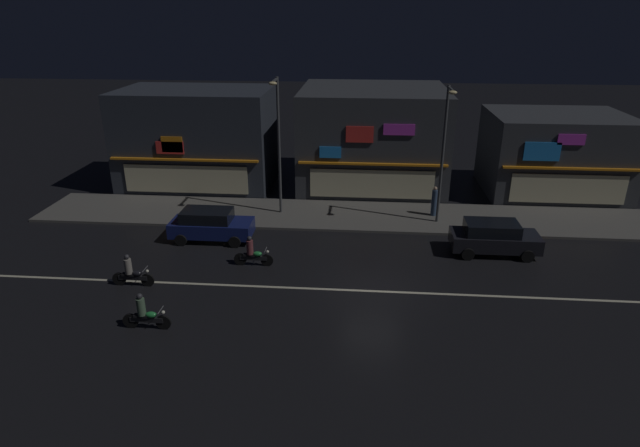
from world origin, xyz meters
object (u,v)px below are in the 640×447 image
Objects in this scene: parked_car_trailing at (494,237)px; parked_car_near_kerb at (211,224)px; streetlamp_west at (278,137)px; pedestrian_on_sidewalk at (434,202)px; motorcycle_lead at (252,253)px; motorcycle_following at (131,273)px; streetlamp_mid at (444,146)px; traffic_cone at (537,237)px; motorcycle_opposite_lane at (145,314)px.

parked_car_near_kerb is at bearing 178.12° from parked_car_trailing.
streetlamp_west is 6.26m from parked_car_near_kerb.
streetlamp_west is 4.44× the size of pedestrian_on_sidewalk.
motorcycle_lead is at bearing 8.63° from pedestrian_on_sidewalk.
motorcycle_following is (-5.25, -9.03, -4.09)m from streetlamp_west.
motorcycle_lead is at bearing -148.04° from streetlamp_mid.
traffic_cone is (14.07, -2.65, -4.45)m from streetlamp_west.
traffic_cone is (2.66, 1.63, -0.59)m from parked_car_trailing.
motorcycle_lead and motorcycle_following have the same top height.
streetlamp_mid is 13.86× the size of traffic_cone.
parked_car_near_kerb is (-12.15, -4.22, -0.10)m from pedestrian_on_sidewalk.
traffic_cone is (5.05, -3.07, -0.69)m from pedestrian_on_sidewalk.
pedestrian_on_sidewalk is 0.93× the size of motorcycle_opposite_lane.
motorcycle_following is (-14.36, -8.29, -3.97)m from streetlamp_mid.
parked_car_near_kerb is 5.65m from motorcycle_following.
parked_car_near_kerb is at bearing -176.16° from traffic_cone.
pedestrian_on_sidewalk is 12.86m from parked_car_near_kerb.
streetlamp_west reaches higher than parked_car_near_kerb.
streetlamp_mid is 17.05m from motorcycle_following.
motorcycle_opposite_lane is at bearing -137.21° from streetlamp_mid.
streetlamp_west reaches higher than traffic_cone.
parked_car_trailing is at bearing 7.07° from motorcycle_lead.
motorcycle_lead is at bearing -164.55° from traffic_cone.
motorcycle_following is 3.76m from motorcycle_opposite_lane.
motorcycle_opposite_lane is 3.45× the size of traffic_cone.
parked_car_trailing is 11.98m from motorcycle_lead.
parked_car_trailing is at bearing 178.12° from parked_car_near_kerb.
parked_car_trailing reaches higher than motorcycle_lead.
parked_car_trailing is at bearing -56.95° from streetlamp_mid.
motorcycle_following is (-2.12, -5.23, -0.24)m from parked_car_near_kerb.
parked_car_trailing is (11.42, -4.28, -3.86)m from streetlamp_west.
motorcycle_opposite_lane is (-12.36, -12.68, -0.33)m from pedestrian_on_sidewalk.
motorcycle_lead is 1.00× the size of motorcycle_opposite_lane.
motorcycle_opposite_lane is (-12.45, -11.53, -3.97)m from streetlamp_mid.
motorcycle_lead is (-9.35, -7.05, -0.33)m from pedestrian_on_sidewalk.
streetlamp_mid is 4.30× the size of pedestrian_on_sidewalk.
streetlamp_west is at bearing 169.33° from traffic_cone.
motorcycle_lead is 14.94m from traffic_cone.
streetlamp_mid is at bearing 66.14° from pedestrian_on_sidewalk.
parked_car_trailing is 2.26× the size of motorcycle_opposite_lane.
parked_car_near_kerb is 14.55m from parked_car_trailing.
motorcycle_following reaches higher than traffic_cone.
parked_car_near_kerb reaches higher than motorcycle_lead.
pedestrian_on_sidewalk is at bearing 2.65° from streetlamp_west.
streetlamp_mid is 3.81m from pedestrian_on_sidewalk.
motorcycle_following is (-16.66, -4.75, -0.24)m from parked_car_trailing.
motorcycle_following is 1.00× the size of motorcycle_opposite_lane.
parked_car_trailing is 16.78m from motorcycle_opposite_lane.
streetlamp_mid is at bearing -143.81° from motorcycle_opposite_lane.
traffic_cone is at bearing -157.70° from motorcycle_opposite_lane.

